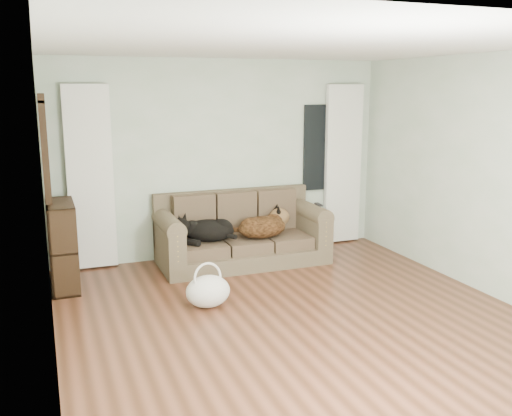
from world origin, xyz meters
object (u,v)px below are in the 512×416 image
object	(u,v)px
sofa	(243,229)
dog_black_lab	(205,231)
dog_shepherd	(264,226)
bookshelf	(63,245)
tote_bag	(208,292)

from	to	relation	value
sofa	dog_black_lab	distance (m)	0.50
sofa	dog_shepherd	bearing A→B (deg)	-18.30
dog_shepherd	bookshelf	distance (m)	2.46
dog_black_lab	bookshelf	size ratio (longest dim) A/B	0.66
dog_black_lab	bookshelf	bearing A→B (deg)	-151.76
dog_shepherd	bookshelf	bearing A→B (deg)	-5.79
sofa	tote_bag	size ratio (longest dim) A/B	4.58
sofa	dog_black_lab	world-z (taller)	sofa
dog_shepherd	tote_bag	world-z (taller)	dog_shepherd
dog_shepherd	dog_black_lab	bearing A→B (deg)	-11.89
tote_bag	bookshelf	bearing A→B (deg)	139.43
dog_black_lab	dog_shepherd	xyz separation A→B (m)	(0.76, -0.06, 0.01)
bookshelf	dog_shepherd	bearing A→B (deg)	-3.94
sofa	tote_bag	bearing A→B (deg)	-122.89
tote_bag	bookshelf	distance (m)	1.82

